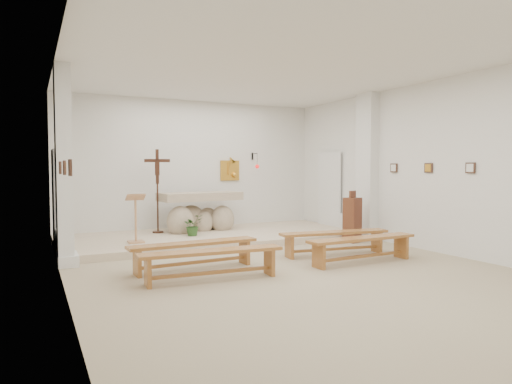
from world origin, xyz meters
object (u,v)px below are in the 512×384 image
donation_pedestal (352,220)px  bench_right_front (335,237)px  crucifix_stand (157,185)px  bench_right_second (362,244)px  bench_left_second (212,258)px  bench_left_front (194,249)px  altar (199,215)px  lectern (136,218)px

donation_pedestal → bench_right_front: donation_pedestal is taller
crucifix_stand → bench_right_second: (2.60, -4.43, -0.96)m
crucifix_stand → bench_left_second: size_ratio=0.90×
bench_left_front → donation_pedestal: bearing=11.7°
altar → donation_pedestal: (2.88, -2.38, -0.03)m
donation_pedestal → bench_right_front: bearing=-155.8°
crucifix_stand → bench_left_front: 3.73m
altar → bench_right_front: 3.84m
donation_pedestal → bench_left_front: size_ratio=0.53×
altar → bench_left_second: size_ratio=0.94×
lectern → donation_pedestal: 4.85m
bench_left_second → lectern: bearing=102.5°
bench_right_front → bench_right_second: same height
donation_pedestal → bench_right_second: donation_pedestal is taller
lectern → bench_left_second: 3.22m
crucifix_stand → bench_right_front: bearing=-39.1°
lectern → bench_left_second: (0.49, -3.17, -0.32)m
altar → bench_right_second: 4.61m
altar → lectern: 2.16m
crucifix_stand → bench_right_front: size_ratio=0.89×
bench_right_second → crucifix_stand: bearing=118.6°
donation_pedestal → bench_right_second: 2.35m
bench_left_front → bench_right_front: (2.90, -0.00, 0.00)m
crucifix_stand → bench_left_second: 4.54m
crucifix_stand → bench_right_front: 4.54m
crucifix_stand → bench_right_front: crucifix_stand is taller
donation_pedestal → bench_left_second: (-4.20, -1.95, -0.17)m
lectern → donation_pedestal: lectern is taller
donation_pedestal → bench_left_front: bearing=178.7°
bench_right_front → bench_right_second: (0.00, -0.84, 0.00)m
bench_left_front → bench_left_second: size_ratio=1.00×
bench_left_second → crucifix_stand: bearing=89.9°
crucifix_stand → bench_left_second: crucifix_stand is taller
lectern → bench_right_front: 4.12m
lectern → crucifix_stand: size_ratio=0.53×
donation_pedestal → altar: bearing=124.4°
crucifix_stand → lectern: bearing=-106.9°
bench_left_front → bench_left_second: bearing=-93.1°
crucifix_stand → bench_left_second: (-0.29, -4.43, -0.96)m
altar → bench_right_second: altar is taller
donation_pedestal → bench_left_front: donation_pedestal is taller
bench_right_second → bench_left_front: bearing=162.1°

